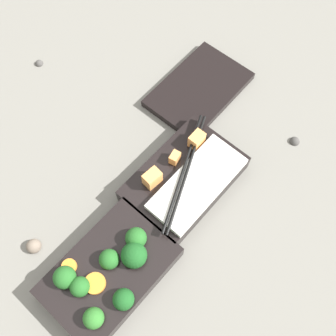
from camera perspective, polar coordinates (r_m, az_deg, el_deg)
ground_plane at (r=0.68m, az=-2.25°, el=-8.93°), size 3.00×3.00×0.00m
bento_tray_vegetable at (r=0.65m, az=-8.35°, el=-14.78°), size 0.21×0.13×0.07m
bento_tray_rice at (r=0.69m, az=2.58°, el=-1.59°), size 0.21×0.13×0.07m
bento_lid at (r=0.81m, az=4.51°, el=11.28°), size 0.20×0.14×0.02m
pebble_0 at (r=0.78m, az=17.96°, el=3.82°), size 0.02×0.02×0.02m
pebble_2 at (r=0.71m, az=-18.90°, el=-10.68°), size 0.02×0.02×0.02m
pebble_3 at (r=0.90m, az=-18.24°, el=14.33°), size 0.02×0.02×0.02m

